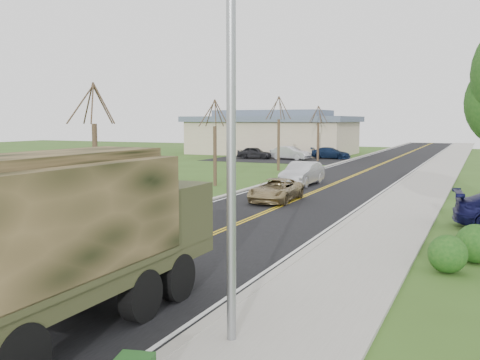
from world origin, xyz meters
The scene contains 17 objects.
ground centered at (0.00, 0.00, 0.00)m, with size 160.00×160.00×0.00m, color #334F1A.
road centered at (0.00, 40.00, 0.01)m, with size 8.00×120.00×0.01m, color black.
curb_right centered at (4.15, 40.00, 0.06)m, with size 0.30×120.00×0.12m, color #9E998E.
sidewalk_right centered at (5.90, 40.00, 0.05)m, with size 3.20×120.00×0.10m, color #9E998E.
curb_left centered at (-4.15, 40.00, 0.05)m, with size 0.30×120.00×0.10m, color #9E998E.
street_light centered at (4.90, -0.50, 4.43)m, with size 1.65×0.22×8.00m.
bare_tree_a centered at (-7.00, 10.00, 2.63)m, with size 1.93×2.26×6.08m.
bare_tree_b centered at (-7.00, 22.00, 2.48)m, with size 1.83×2.14×5.73m.
bare_tree_c centered at (-7.00, 34.00, 2.78)m, with size 2.04×2.39×6.42m.
bare_tree_d centered at (-7.00, 46.00, 2.55)m, with size 1.88×2.20×5.91m.
commercial_building centered at (-15.98, 55.97, 2.69)m, with size 25.50×21.50×5.65m.
military_truck centered at (1.60, -1.11, 2.13)m, with size 2.65×7.47×3.71m.
suv_champagne centered at (-0.80, 17.12, 0.62)m, with size 2.04×4.43×1.23m, color olive.
sedan_silver centered at (-1.77, 24.62, 0.79)m, with size 1.66×4.77×1.57m, color silver.
lot_car_dark centered at (-14.44, 46.22, 0.68)m, with size 1.60×3.99×1.36m, color black.
lot_car_silver centered at (-10.35, 46.66, 0.74)m, with size 1.57×4.51×1.49m, color silver.
lot_car_navy centered at (-6.62, 50.00, 0.65)m, with size 1.82×4.47×1.30m, color #101F3C.
Camera 1 is at (9.34, -9.54, 4.35)m, focal length 40.00 mm.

